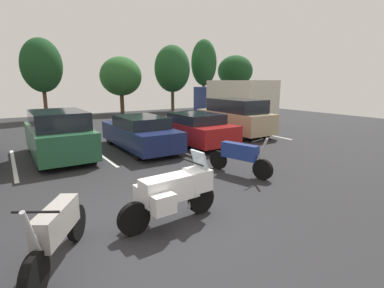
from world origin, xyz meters
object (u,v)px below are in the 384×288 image
object	(u,v)px
motorcycle_touring	(174,191)
car_green	(59,135)
car_navy	(140,133)
car_tan	(235,117)
motorcycle_second	(240,156)
car_red	(191,128)
box_truck	(233,99)
motorcycle_third	(57,231)

from	to	relation	value
motorcycle_touring	car_green	world-z (taller)	car_green
car_navy	car_tan	distance (m)	5.63
car_navy	motorcycle_second	bearing A→B (deg)	-75.94
motorcycle_second	car_green	xyz separation A→B (m)	(-4.28, 5.13, 0.29)
motorcycle_second	car_red	distance (m)	4.91
car_red	box_truck	xyz separation A→B (m)	(7.06, 5.42, 0.83)
car_red	car_tan	size ratio (longest dim) A/B	1.09
car_green	box_truck	xyz separation A→B (m)	(12.61, 5.02, 0.66)
car_red	car_green	bearing A→B (deg)	175.92
motorcycle_third	box_truck	distance (m)	18.34
motorcycle_touring	car_green	size ratio (longest dim) A/B	0.50
motorcycle_third	car_green	size ratio (longest dim) A/B	0.42
motorcycle_third	motorcycle_touring	bearing A→B (deg)	7.59
car_tan	motorcycle_third	bearing A→B (deg)	-143.40
motorcycle_third	car_navy	size ratio (longest dim) A/B	0.40
car_navy	car_red	xyz separation A→B (m)	(2.48, -0.10, -0.00)
motorcycle_second	motorcycle_third	world-z (taller)	motorcycle_third
motorcycle_touring	motorcycle_third	distance (m)	2.23
box_truck	car_green	bearing A→B (deg)	-158.30
box_truck	motorcycle_third	bearing A→B (deg)	-138.68
motorcycle_touring	motorcycle_second	size ratio (longest dim) A/B	1.02
car_green	car_navy	world-z (taller)	car_green
car_red	car_tan	distance (m)	3.19
motorcycle_touring	car_red	distance (m)	7.80
car_red	motorcycle_third	bearing A→B (deg)	-135.06
motorcycle_second	car_green	world-z (taller)	car_green
motorcycle_touring	car_navy	xyz separation A→B (m)	(2.00, 6.49, 0.03)
motorcycle_touring	box_truck	bearing A→B (deg)	45.62
car_red	box_truck	distance (m)	8.94
motorcycle_second	box_truck	xyz separation A→B (m)	(8.33, 10.16, 0.95)
motorcycle_second	car_green	bearing A→B (deg)	129.84
motorcycle_touring	car_green	distance (m)	6.87
car_tan	box_truck	xyz separation A→B (m)	(3.94, 4.81, 0.57)
motorcycle_second	car_navy	bearing A→B (deg)	104.06
box_truck	motorcycle_second	bearing A→B (deg)	-129.36
car_green	car_red	world-z (taller)	car_green
motorcycle_third	box_truck	xyz separation A→B (m)	(13.76, 12.10, 0.95)
car_navy	car_tan	xyz separation A→B (m)	(5.60, 0.50, 0.26)
box_truck	car_red	bearing A→B (deg)	-142.52
car_red	motorcycle_second	bearing A→B (deg)	-104.97
motorcycle_second	car_tan	bearing A→B (deg)	50.64
motorcycle_second	car_tan	world-z (taller)	car_tan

